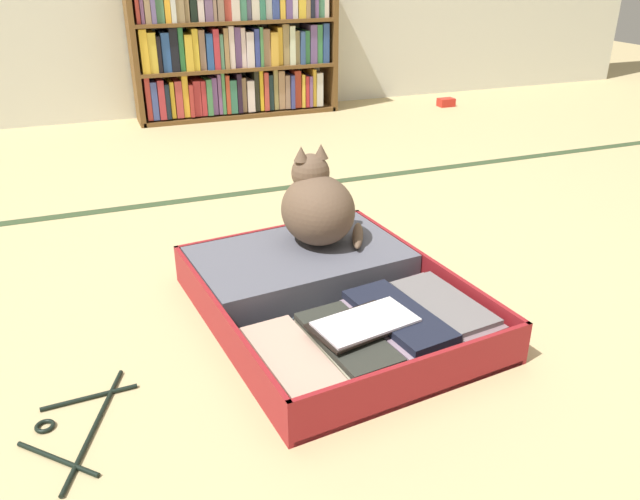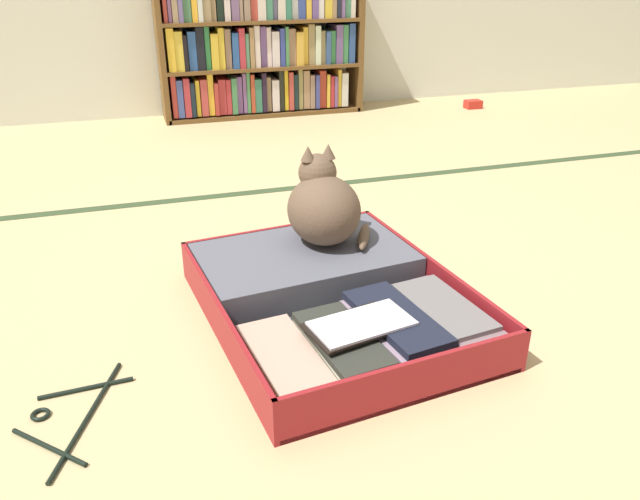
% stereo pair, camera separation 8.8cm
% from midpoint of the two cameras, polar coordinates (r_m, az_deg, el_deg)
% --- Properties ---
extents(ground_plane, '(10.00, 10.00, 0.00)m').
position_cam_midpoint_polar(ground_plane, '(1.81, 1.29, -4.06)').
color(ground_plane, tan).
extents(tatami_border, '(4.80, 0.05, 0.00)m').
position_cam_midpoint_polar(tatami_border, '(2.61, -6.36, 5.36)').
color(tatami_border, '#334629').
rests_on(tatami_border, ground_plane).
extents(bookshelf, '(1.19, 0.24, 0.82)m').
position_cam_midpoint_polar(bookshelf, '(3.84, -8.46, 17.84)').
color(bookshelf, brown).
rests_on(bookshelf, ground_plane).
extents(open_suitcase, '(0.71, 0.87, 0.11)m').
position_cam_midpoint_polar(open_suitcase, '(1.71, -0.93, -4.00)').
color(open_suitcase, maroon).
rests_on(open_suitcase, ground_plane).
extents(black_cat, '(0.28, 0.25, 0.28)m').
position_cam_midpoint_polar(black_cat, '(1.83, -1.68, 3.95)').
color(black_cat, brown).
rests_on(black_cat, open_suitcase).
extents(clothes_hanger, '(0.24, 0.35, 0.01)m').
position_cam_midpoint_polar(clothes_hanger, '(1.45, -22.81, -14.56)').
color(clothes_hanger, black).
rests_on(clothes_hanger, ground_plane).
extents(small_red_pouch, '(0.10, 0.07, 0.05)m').
position_cam_midpoint_polar(small_red_pouch, '(4.18, 10.76, 13.03)').
color(small_red_pouch, red).
rests_on(small_red_pouch, ground_plane).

